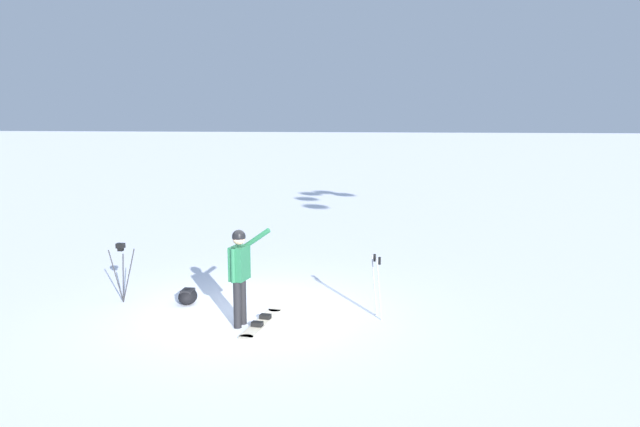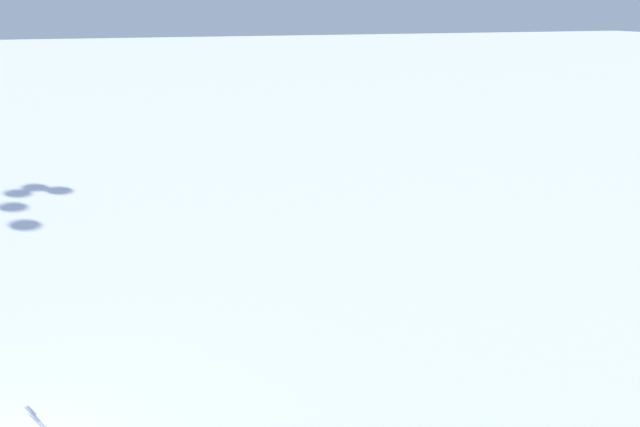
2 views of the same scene
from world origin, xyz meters
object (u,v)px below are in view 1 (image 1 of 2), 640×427
Objects in this scene: snowboarder at (240,267)px; snowboard at (261,322)px; ski_poles at (377,277)px; gear_bag_large at (188,296)px; camera_tripod at (121,260)px.

snowboard is (0.19, -0.34, -1.08)m from snowboarder.
snowboarder is 1.50× the size of ski_poles.
snowboard is at bearing -116.84° from gear_bag_large.
snowboard is 1.48× the size of camera_tripod.
snowboarder is 2.58m from ski_poles.
gear_bag_large is 1.56m from camera_tripod.
snowboarder reaches higher than snowboard.
camera_tripod is at bearing 92.33° from gear_bag_large.
snowboard is 2.32m from ski_poles.
gear_bag_large is at bearing 52.81° from snowboarder.
camera_tripod is 1.03× the size of ski_poles.
camera_tripod is at bearing 87.81° from ski_poles.
gear_bag_large is (1.09, 1.43, -0.94)m from snowboarder.
camera_tripod is at bearing 69.85° from snowboarder.
snowboarder is 3.00m from camera_tripod.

